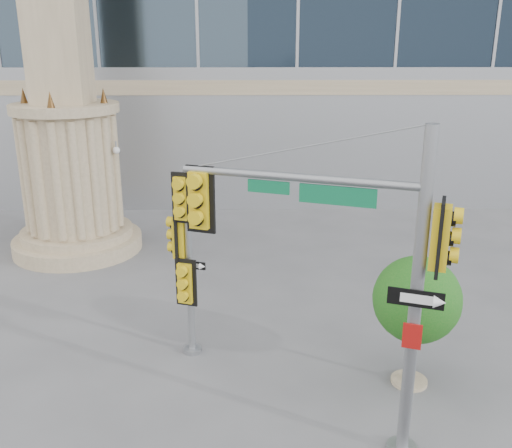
{
  "coord_description": "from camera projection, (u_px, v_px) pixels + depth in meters",
  "views": [
    {
      "loc": [
        0.03,
        -10.0,
        7.1
      ],
      "look_at": [
        0.18,
        2.0,
        3.2
      ],
      "focal_mm": 40.0,
      "sensor_mm": 36.0,
      "label": 1
    }
  ],
  "objects": [
    {
      "name": "ground",
      "position": [
        248.0,
        402.0,
        11.7
      ],
      "size": [
        120.0,
        120.0,
        0.0
      ],
      "primitive_type": "plane",
      "color": "#545456",
      "rests_on": "ground"
    },
    {
      "name": "street_tree",
      "position": [
        418.0,
        303.0,
        11.79
      ],
      "size": [
        1.85,
        1.81,
        2.89
      ],
      "color": "gray",
      "rests_on": "ground"
    },
    {
      "name": "monument",
      "position": [
        63.0,
        90.0,
        18.48
      ],
      "size": [
        4.4,
        4.4,
        16.6
      ],
      "color": "gray",
      "rests_on": "ground"
    },
    {
      "name": "secondary_signal_pole",
      "position": [
        185.0,
        249.0,
        12.7
      ],
      "size": [
        0.77,
        0.72,
        4.48
      ],
      "rotation": [
        0.0,
        0.0,
        -0.31
      ],
      "color": "slate",
      "rests_on": "ground"
    },
    {
      "name": "main_signal_pole",
      "position": [
        353.0,
        256.0,
        9.51
      ],
      "size": [
        4.39,
        1.92,
        5.9
      ],
      "rotation": [
        0.0,
        0.0,
        -0.35
      ],
      "color": "slate",
      "rests_on": "ground"
    }
  ]
}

